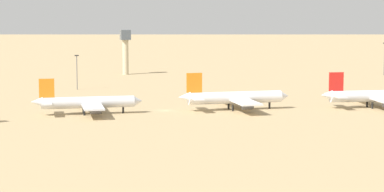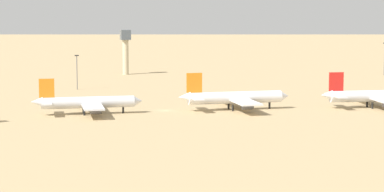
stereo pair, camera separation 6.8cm
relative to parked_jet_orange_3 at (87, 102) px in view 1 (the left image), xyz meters
The scene contains 7 objects.
ground 28.11m from the parked_jet_orange_3, ahead, with size 4000.00×4000.00×0.00m, color tan.
parked_jet_orange_3 is the anchor object (origin of this frame).
parked_jet_orange_4 51.21m from the parked_jet_orange_3, ahead, with size 40.44×33.92×13.38m.
parked_jet_red_5 101.68m from the parked_jet_orange_3, ahead, with size 39.30×33.26×12.98m.
control_tower 151.49m from the parked_jet_orange_3, 74.55° to the left, with size 5.20×5.20×23.91m.
light_pole_west 78.39m from the parked_jet_orange_3, 85.54° to the left, with size 1.80×0.50×15.21m.
light_pole_mid 201.40m from the parked_jet_orange_3, 31.30° to the left, with size 1.80×0.50×17.31m.
Camera 1 is at (-60.51, -251.53, 35.74)m, focal length 69.87 mm.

